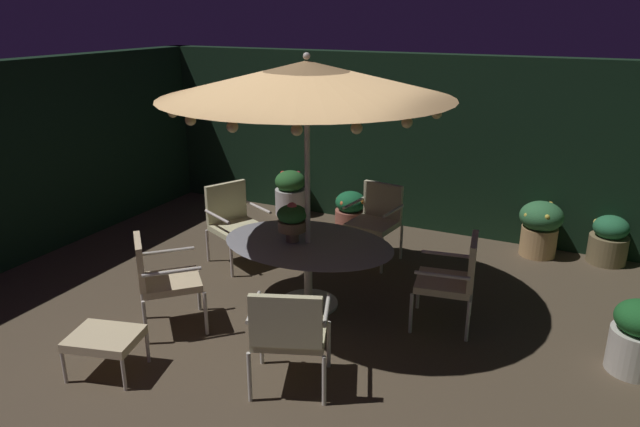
# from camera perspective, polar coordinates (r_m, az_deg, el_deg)

# --- Properties ---
(ground_plane) EXTENTS (7.99, 6.94, 0.02)m
(ground_plane) POSITION_cam_1_polar(r_m,az_deg,el_deg) (6.23, -3.19, -10.18)
(ground_plane) COLOR brown
(hedge_backdrop_rear) EXTENTS (7.99, 0.30, 2.49)m
(hedge_backdrop_rear) POSITION_cam_1_polar(r_m,az_deg,el_deg) (8.67, 7.33, 7.10)
(hedge_backdrop_rear) COLOR black
(hedge_backdrop_rear) RESTS_ON ground_plane
(hedge_backdrop_left) EXTENTS (0.30, 6.94, 2.49)m
(hedge_backdrop_left) POSITION_cam_1_polar(r_m,az_deg,el_deg) (8.24, -27.60, 4.42)
(hedge_backdrop_left) COLOR black
(hedge_backdrop_left) RESTS_ON ground_plane
(patio_dining_table) EXTENTS (1.87, 1.34, 0.74)m
(patio_dining_table) POSITION_cam_1_polar(r_m,az_deg,el_deg) (6.20, -1.19, -3.94)
(patio_dining_table) COLOR silver
(patio_dining_table) RESTS_ON ground_plane
(patio_umbrella) EXTENTS (2.89, 2.89, 2.67)m
(patio_umbrella) POSITION_cam_1_polar(r_m,az_deg,el_deg) (5.74, -1.31, 12.97)
(patio_umbrella) COLOR silver
(patio_umbrella) RESTS_ON ground_plane
(centerpiece_planter) EXTENTS (0.32, 0.32, 0.43)m
(centerpiece_planter) POSITION_cam_1_polar(r_m,az_deg,el_deg) (6.09, -2.74, -0.51)
(centerpiece_planter) COLOR #886953
(centerpiece_planter) RESTS_ON patio_dining_table
(patio_chair_north) EXTENTS (0.81, 0.81, 0.98)m
(patio_chair_north) POSITION_cam_1_polar(r_m,az_deg,el_deg) (5.97, -15.38, -5.87)
(patio_chair_north) COLOR silver
(patio_chair_north) RESTS_ON ground_plane
(patio_chair_northeast) EXTENTS (0.80, 0.76, 0.97)m
(patio_chair_northeast) POSITION_cam_1_polar(r_m,az_deg,el_deg) (4.86, -3.08, -11.30)
(patio_chair_northeast) COLOR silver
(patio_chair_northeast) RESTS_ON ground_plane
(patio_chair_east) EXTENTS (0.66, 0.65, 0.97)m
(patio_chair_east) POSITION_cam_1_polar(r_m,az_deg,el_deg) (5.97, 13.01, -5.92)
(patio_chair_east) COLOR silver
(patio_chair_east) RESTS_ON ground_plane
(patio_chair_southeast) EXTENTS (0.67, 0.64, 0.97)m
(patio_chair_southeast) POSITION_cam_1_polar(r_m,az_deg,el_deg) (7.43, 5.56, -0.23)
(patio_chair_southeast) COLOR silver
(patio_chair_southeast) RESTS_ON ground_plane
(patio_chair_south) EXTENTS (0.83, 0.82, 0.99)m
(patio_chair_south) POSITION_cam_1_polar(r_m,az_deg,el_deg) (7.42, -8.42, -0.52)
(patio_chair_south) COLOR silver
(patio_chair_south) RESTS_ON ground_plane
(ottoman_footrest) EXTENTS (0.69, 0.60, 0.38)m
(ottoman_footrest) POSITION_cam_1_polar(r_m,az_deg,el_deg) (5.53, -20.33, -11.47)
(ottoman_footrest) COLOR beige
(ottoman_footrest) RESTS_ON ground_plane
(potted_plant_back_left) EXTENTS (0.46, 0.46, 0.68)m
(potted_plant_back_left) POSITION_cam_1_polar(r_m,az_deg,el_deg) (5.92, 28.64, -10.55)
(potted_plant_back_left) COLOR beige
(potted_plant_back_left) RESTS_ON ground_plane
(potted_plant_left_near) EXTENTS (0.47, 0.47, 0.62)m
(potted_plant_left_near) POSITION_cam_1_polar(r_m,az_deg,el_deg) (8.23, 26.42, -2.34)
(potted_plant_left_near) COLOR olive
(potted_plant_left_near) RESTS_ON ground_plane
(potted_plant_right_far) EXTENTS (0.46, 0.45, 0.59)m
(potted_plant_right_far) POSITION_cam_1_polar(r_m,az_deg,el_deg) (8.46, 3.00, 0.25)
(potted_plant_right_far) COLOR #A85B4A
(potted_plant_right_far) RESTS_ON ground_plane
(potted_plant_back_right) EXTENTS (0.48, 0.48, 0.70)m
(potted_plant_back_right) POSITION_cam_1_polar(r_m,az_deg,el_deg) (9.13, -2.92, 2.08)
(potted_plant_back_right) COLOR beige
(potted_plant_back_right) RESTS_ON ground_plane
(potted_plant_front_corner) EXTENTS (0.55, 0.55, 0.73)m
(potted_plant_front_corner) POSITION_cam_1_polar(r_m,az_deg,el_deg) (8.08, 20.74, -1.19)
(potted_plant_front_corner) COLOR tan
(potted_plant_front_corner) RESTS_ON ground_plane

